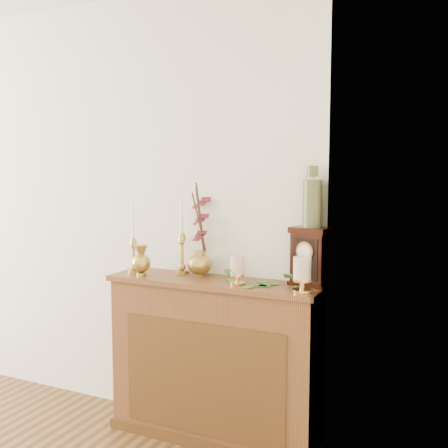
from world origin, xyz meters
The scene contains 10 objects.
console_shelf centered at (1.40, 2.10, 0.44)m, with size 1.24×0.34×0.93m.
candlestick_left centered at (0.88, 2.07, 1.07)m, with size 0.07×0.07×0.43m.
candlestick_center centered at (1.15, 2.17, 1.09)m, with size 0.08×0.08×0.49m.
bud_vase centered at (0.98, 2.01, 1.02)m, with size 0.11×0.11×0.18m.
ginger_jar centered at (1.27, 2.20, 1.17)m, with size 0.22×0.24×0.54m.
pillar_candle_left centered at (1.57, 2.03, 1.02)m, with size 0.09×0.09×0.17m.
pillar_candle_right centered at (1.94, 2.00, 1.03)m, with size 0.10×0.10×0.19m.
ivy_garland centered at (1.64, 2.06, 0.95)m, with size 0.51×0.20×0.09m.
mantel_clock centered at (1.93, 2.19, 1.08)m, with size 0.23×0.19×0.31m.
ceramic_vase centered at (1.93, 2.19, 1.39)m, with size 0.10×0.10×0.32m.
Camera 1 is at (2.69, -0.49, 1.54)m, focal length 42.00 mm.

